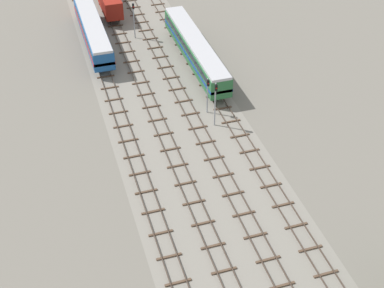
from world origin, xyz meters
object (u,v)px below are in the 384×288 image
signal_post_near (208,91)px  signal_post_mid (134,16)px  diesel_railcar_far_left_mid (93,30)px  passenger_coach_centre_near (195,49)px  signal_post_nearest (215,100)px

signal_post_near → signal_post_mid: (-4.27, 22.27, 0.48)m
signal_post_near → signal_post_mid: bearing=100.8°
diesel_railcar_far_left_mid → signal_post_mid: bearing=4.3°
passenger_coach_centre_near → signal_post_nearest: bearing=-98.4°
diesel_railcar_far_left_mid → signal_post_nearest: bearing=-66.6°
signal_post_nearest → signal_post_mid: size_ratio=1.03×
passenger_coach_centre_near → signal_post_mid: 12.41m
signal_post_near → diesel_railcar_far_left_mid: bearing=116.1°
signal_post_nearest → signal_post_mid: bearing=99.7°
diesel_railcar_far_left_mid → signal_post_near: bearing=-63.9°
signal_post_nearest → passenger_coach_centre_near: bearing=81.6°
signal_post_mid → passenger_coach_centre_near: bearing=-58.8°
signal_post_mid → signal_post_nearest: bearing=-80.3°
diesel_railcar_far_left_mid → signal_post_near: signal_post_near is taller
passenger_coach_centre_near → diesel_railcar_far_left_mid: same height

